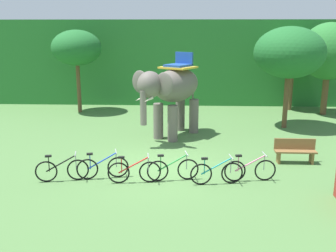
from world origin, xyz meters
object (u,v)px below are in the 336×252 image
at_px(tree_left, 329,52).
at_px(bike_green, 173,169).
at_px(elephant, 173,89).
at_px(bike_black, 62,170).
at_px(tree_far_left, 77,48).
at_px(wooden_bench, 295,150).
at_px(bike_blue, 103,167).
at_px(tree_center_left, 294,51).
at_px(tree_right, 289,53).
at_px(bike_pink, 250,170).
at_px(bike_teal, 217,173).
at_px(bike_red, 134,172).

distance_m(tree_left, bike_green, 13.75).
xyz_separation_m(elephant, bike_black, (-3.41, -5.45, -1.82)).
relative_size(tree_left, elephant, 1.28).
height_order(tree_far_left, wooden_bench, tree_far_left).
bearing_deg(bike_blue, tree_center_left, 51.92).
xyz_separation_m(tree_right, bike_blue, (-7.67, -7.15, -3.30)).
height_order(bike_blue, bike_pink, same).
bearing_deg(bike_blue, tree_right, 43.00).
distance_m(tree_left, bike_blue, 15.21).
relative_size(bike_blue, wooden_bench, 1.11).
distance_m(bike_green, bike_pink, 2.50).
bearing_deg(bike_pink, tree_far_left, 128.70).
bearing_deg(bike_blue, bike_teal, -5.23).
distance_m(bike_blue, bike_pink, 4.82).
bearing_deg(bike_teal, bike_blue, 174.77).
bearing_deg(bike_blue, bike_green, -2.11).
bearing_deg(tree_far_left, bike_black, -78.11).
relative_size(elephant, bike_pink, 2.36).
relative_size(tree_left, bike_green, 3.06).
xyz_separation_m(bike_red, bike_pink, (3.73, 0.32, 0.00)).
bearing_deg(bike_black, bike_teal, -0.61).
xyz_separation_m(tree_left, elephant, (-8.54, -5.20, -1.36)).
bearing_deg(tree_far_left, bike_teal, -56.00).
height_order(tree_far_left, tree_left, tree_left).
xyz_separation_m(bike_teal, wooden_bench, (3.05, 2.20, 0.09)).
xyz_separation_m(tree_right, tree_center_left, (1.38, 4.40, -0.14)).
relative_size(tree_right, elephant, 1.23).
distance_m(tree_right, tree_left, 4.40).
bearing_deg(bike_blue, elephant, 67.50).
distance_m(tree_far_left, tree_left, 14.19).
bearing_deg(tree_center_left, bike_pink, -110.08).
relative_size(tree_far_left, elephant, 1.18).
distance_m(tree_center_left, bike_green, 13.82).
relative_size(tree_far_left, bike_red, 2.79).
bearing_deg(bike_pink, bike_blue, 179.73).
bearing_deg(elephant, bike_blue, -112.50).
distance_m(tree_far_left, bike_blue, 11.45).
relative_size(tree_right, tree_left, 0.96).
distance_m(elephant, bike_pink, 6.12).
distance_m(bike_blue, bike_red, 1.14).
xyz_separation_m(bike_black, bike_red, (2.36, -0.06, 0.00)).
distance_m(tree_far_left, bike_teal, 13.35).
xyz_separation_m(tree_right, wooden_bench, (-0.91, -5.29, -3.21)).
height_order(bike_red, bike_pink, same).
relative_size(tree_center_left, tree_left, 0.91).
distance_m(tree_center_left, bike_pink, 12.73).
xyz_separation_m(tree_far_left, bike_blue, (3.51, -10.38, -3.34)).
relative_size(bike_blue, bike_teal, 0.98).
distance_m(tree_right, bike_red, 10.51).
relative_size(bike_red, wooden_bench, 1.13).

